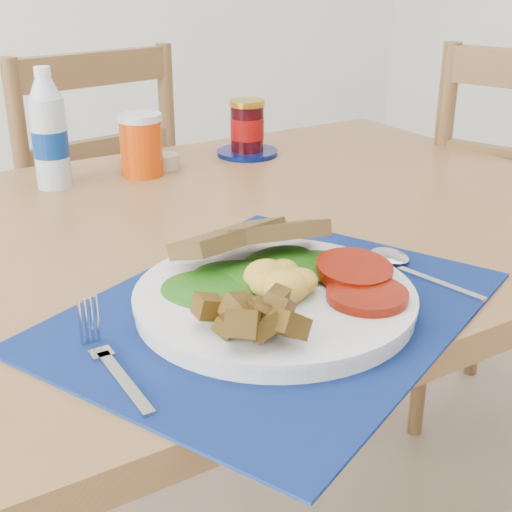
{
  "coord_description": "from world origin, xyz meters",
  "views": [
    {
      "loc": [
        -0.45,
        -0.7,
        1.13
      ],
      "look_at": [
        -0.05,
        -0.05,
        0.8
      ],
      "focal_mm": 50.0,
      "sensor_mm": 36.0,
      "label": 1
    }
  ],
  "objects_px": {
    "chair_far": "(83,198)",
    "water_bottle": "(50,135)",
    "breakfast_plate": "(272,293)",
    "juice_glass": "(141,146)",
    "jam_on_saucer": "(247,131)"
  },
  "relations": [
    {
      "from": "chair_far",
      "to": "breakfast_plate",
      "type": "distance_m",
      "value": 1.06
    },
    {
      "from": "water_bottle",
      "to": "juice_glass",
      "type": "relative_size",
      "value": 1.94
    },
    {
      "from": "breakfast_plate",
      "to": "water_bottle",
      "type": "distance_m",
      "value": 0.61
    },
    {
      "from": "juice_glass",
      "to": "chair_far",
      "type": "bearing_deg",
      "value": 87.08
    },
    {
      "from": "breakfast_plate",
      "to": "water_bottle",
      "type": "relative_size",
      "value": 1.53
    },
    {
      "from": "chair_far",
      "to": "water_bottle",
      "type": "xyz_separation_m",
      "value": [
        -0.18,
        -0.43,
        0.27
      ]
    },
    {
      "from": "juice_glass",
      "to": "breakfast_plate",
      "type": "bearing_deg",
      "value": -99.4
    },
    {
      "from": "water_bottle",
      "to": "breakfast_plate",
      "type": "bearing_deg",
      "value": -84.07
    },
    {
      "from": "chair_far",
      "to": "juice_glass",
      "type": "bearing_deg",
      "value": 79.33
    },
    {
      "from": "breakfast_plate",
      "to": "jam_on_saucer",
      "type": "relative_size",
      "value": 2.57
    },
    {
      "from": "water_bottle",
      "to": "jam_on_saucer",
      "type": "height_order",
      "value": "water_bottle"
    },
    {
      "from": "chair_far",
      "to": "breakfast_plate",
      "type": "relative_size",
      "value": 3.61
    },
    {
      "from": "water_bottle",
      "to": "jam_on_saucer",
      "type": "bearing_deg",
      "value": 0.5
    },
    {
      "from": "chair_far",
      "to": "jam_on_saucer",
      "type": "xyz_separation_m",
      "value": [
        0.21,
        -0.43,
        0.22
      ]
    },
    {
      "from": "water_bottle",
      "to": "chair_far",
      "type": "bearing_deg",
      "value": 67.05
    }
  ]
}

